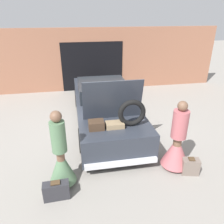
# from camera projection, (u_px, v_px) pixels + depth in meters

# --- Properties ---
(ground_plane) EXTENTS (40.00, 40.00, 0.00)m
(ground_plane) POSITION_uv_depth(u_px,v_px,m) (104.00, 122.00, 7.38)
(ground_plane) COLOR gray
(garage_wall_back) EXTENTS (12.00, 0.14, 2.80)m
(garage_wall_back) POSITION_uv_depth(u_px,v_px,m) (92.00, 60.00, 10.01)
(garage_wall_back) COLOR #9E664C
(garage_wall_back) RESTS_ON ground_plane
(car) EXTENTS (1.82, 5.18, 1.93)m
(car) POSITION_uv_depth(u_px,v_px,m) (104.00, 106.00, 7.13)
(car) COLOR #2D333D
(car) RESTS_ON ground_plane
(person_left) EXTENTS (0.57, 0.57, 1.74)m
(person_left) POSITION_uv_depth(u_px,v_px,m) (61.00, 160.00, 4.52)
(person_left) COLOR brown
(person_left) RESTS_ON ground_plane
(person_right) EXTENTS (0.66, 0.66, 1.70)m
(person_right) POSITION_uv_depth(u_px,v_px,m) (177.00, 145.00, 5.05)
(person_right) COLOR brown
(person_right) RESTS_ON ground_plane
(suitcase_beside_left_person) EXTENTS (0.52, 0.22, 0.40)m
(suitcase_beside_left_person) POSITION_uv_depth(u_px,v_px,m) (56.00, 191.00, 4.33)
(suitcase_beside_left_person) COLOR #2D2D33
(suitcase_beside_left_person) RESTS_ON ground_plane
(suitcase_beside_right_person) EXTENTS (0.42, 0.30, 0.41)m
(suitcase_beside_right_person) POSITION_uv_depth(u_px,v_px,m) (190.00, 166.00, 5.00)
(suitcase_beside_right_person) COLOR #75665B
(suitcase_beside_right_person) RESTS_ON ground_plane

